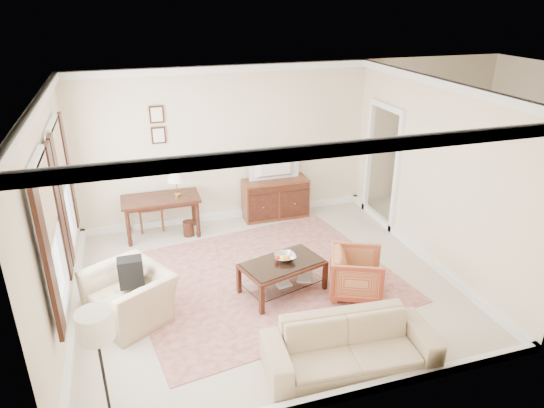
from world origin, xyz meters
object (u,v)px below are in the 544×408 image
sideboard (275,198)px  striped_armchair (357,272)px  writing_desk (161,203)px  sofa (351,338)px  coffee_table (282,269)px  tv (276,157)px  club_armchair (129,288)px

sideboard → striped_armchair: bearing=-84.0°
writing_desk → sideboard: (2.18, 0.17, -0.24)m
striped_armchair → sofa: sofa is taller
coffee_table → striped_armchair: striped_armchair is taller
tv → striped_armchair: tv is taller
writing_desk → sofa: bearing=-66.8°
writing_desk → tv: bearing=3.9°
striped_armchair → sofa: size_ratio=0.37×
writing_desk → sofa: (1.74, -4.07, -0.24)m
writing_desk → sofa: size_ratio=0.68×
sideboard → sofa: sofa is taller
coffee_table → club_armchair: club_armchair is taller
writing_desk → striped_armchair: size_ratio=1.82×
club_armchair → sofa: (2.39, -1.73, -0.07)m
striped_armchair → sofa: bearing=175.1°
coffee_table → sofa: 1.73m
sideboard → coffee_table: 2.62m
tv → striped_armchair: 3.02m
writing_desk → coffee_table: size_ratio=1.04×
sideboard → coffee_table: (-0.69, -2.53, -0.01)m
club_armchair → sofa: bearing=24.5°
striped_armchair → tv: bearing=30.0°
tv → club_armchair: size_ratio=0.88×
sideboard → club_armchair: bearing=-138.4°
coffee_table → striped_armchair: (1.00, -0.38, -0.01)m
writing_desk → tv: size_ratio=1.45×
sideboard → striped_armchair: (0.30, -2.90, -0.01)m
striped_armchair → club_armchair: size_ratio=0.70×
tv → writing_desk: bearing=3.9°
striped_armchair → sofa: 1.52m
sideboard → club_armchair: club_armchair is taller
sofa → club_armchair: bearing=148.7°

